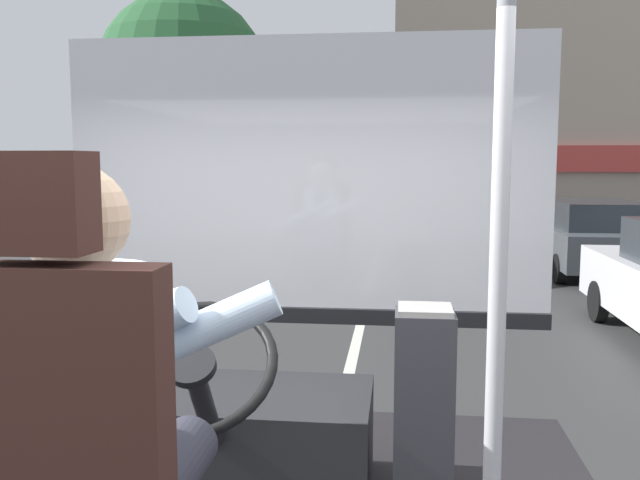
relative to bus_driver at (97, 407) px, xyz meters
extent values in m
cube|color=#353535|center=(0.17, 9.28, -1.64)|extent=(18.00, 44.00, 0.05)
cube|color=silver|center=(0.17, 9.28, -1.61)|extent=(0.12, 39.60, 0.00)
cube|color=#381E19|center=(0.00, -0.23, 0.02)|extent=(0.48, 0.10, 0.66)
cube|color=#381E19|center=(0.00, -0.23, 0.46)|extent=(0.22, 0.10, 0.18)
cylinder|color=silver|center=(0.00, -0.07, 0.00)|extent=(0.31, 0.31, 0.63)
cube|color=black|center=(0.00, 0.09, 0.08)|extent=(0.06, 0.01, 0.39)
sphere|color=tan|center=(0.00, -0.07, 0.42)|extent=(0.22, 0.22, 0.22)
cylinder|color=silver|center=(0.10, 0.19, 0.09)|extent=(0.57, 0.20, 0.30)
cylinder|color=silver|center=(-0.10, 0.19, 0.09)|extent=(0.57, 0.20, 0.30)
cube|color=black|center=(0.00, 1.19, -0.58)|extent=(1.10, 0.56, 0.40)
cylinder|color=black|center=(0.00, 0.79, -0.29)|extent=(0.07, 0.30, 0.38)
torus|color=black|center=(0.00, 0.67, -0.12)|extent=(0.55, 0.47, 0.34)
cylinder|color=black|center=(0.00, 0.67, -0.12)|extent=(0.15, 0.14, 0.11)
cylinder|color=#B7B7BC|center=(0.89, 0.29, 0.28)|extent=(0.04, 0.04, 2.12)
cube|color=#333338|center=(0.75, 1.06, -0.39)|extent=(0.21, 0.21, 0.77)
cube|color=#9E9993|center=(0.75, 1.06, 0.00)|extent=(0.19, 0.19, 0.02)
cube|color=silver|center=(0.17, 2.10, 0.47)|extent=(2.50, 0.01, 1.40)
cube|color=black|center=(0.17, 2.10, -0.27)|extent=(2.50, 0.08, 0.08)
cylinder|color=#4C3828|center=(-3.40, 11.16, -0.28)|extent=(0.34, 0.34, 2.68)
sphere|color=#25572D|center=(-3.40, 11.16, 2.09)|extent=(3.16, 3.16, 3.16)
cylinder|color=black|center=(3.34, 7.92, -1.34)|extent=(0.14, 0.55, 0.55)
cube|color=#474C51|center=(4.32, 11.99, -1.03)|extent=(1.78, 3.85, 0.65)
cube|color=#282D33|center=(4.32, 11.76, -0.46)|extent=(1.46, 2.12, 0.50)
cylinder|color=black|center=(5.17, 13.18, -1.35)|extent=(0.14, 0.53, 0.53)
cylinder|color=black|center=(3.48, 13.18, -1.35)|extent=(0.14, 0.53, 0.53)
cylinder|color=black|center=(3.48, 10.80, -1.35)|extent=(0.14, 0.53, 0.53)
cube|color=silver|center=(4.31, 16.63, -1.05)|extent=(1.74, 3.98, 0.63)
cube|color=#282D33|center=(4.31, 16.39, -0.50)|extent=(1.42, 2.19, 0.48)
cylinder|color=black|center=(5.14, 17.86, -1.36)|extent=(0.14, 0.51, 0.51)
cylinder|color=black|center=(3.49, 17.86, -1.36)|extent=(0.14, 0.51, 0.51)
cylinder|color=black|center=(5.14, 15.39, -1.36)|extent=(0.14, 0.51, 0.51)
cylinder|color=black|center=(3.49, 15.39, -1.36)|extent=(0.14, 0.51, 0.51)
cube|color=maroon|center=(4.22, 21.53, -1.07)|extent=(1.93, 3.98, 0.60)
cube|color=#282D33|center=(4.22, 21.29, -0.54)|extent=(1.58, 2.19, 0.46)
cylinder|color=black|center=(5.14, 22.77, -1.37)|extent=(0.14, 0.49, 0.49)
cylinder|color=black|center=(3.31, 22.77, -1.37)|extent=(0.14, 0.49, 0.49)
cylinder|color=black|center=(5.14, 20.30, -1.37)|extent=(0.14, 0.49, 0.49)
cylinder|color=black|center=(3.31, 20.30, -1.37)|extent=(0.14, 0.49, 0.49)
camera|label=1|loc=(0.65, -1.34, 0.53)|focal=37.74mm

